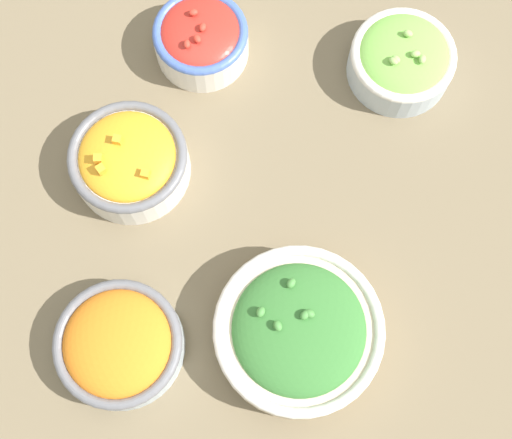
{
  "coord_description": "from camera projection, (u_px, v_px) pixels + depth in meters",
  "views": [
    {
      "loc": [
        -0.23,
        -0.02,
        0.81
      ],
      "look_at": [
        0.0,
        0.0,
        0.03
      ],
      "focal_mm": 50.0,
      "sensor_mm": 36.0,
      "label": 1
    }
  ],
  "objects": [
    {
      "name": "bowl_broccoli",
      "position": [
        298.0,
        331.0,
        0.77
      ],
      "size": [
        0.19,
        0.19,
        0.08
      ],
      "color": "beige",
      "rests_on": "ground_plane"
    },
    {
      "name": "bowl_carrots",
      "position": [
        119.0,
        344.0,
        0.78
      ],
      "size": [
        0.14,
        0.14,
        0.06
      ],
      "color": "#B2C1CC",
      "rests_on": "ground_plane"
    },
    {
      "name": "bowl_cherry_tomatoes",
      "position": [
        201.0,
        38.0,
        0.88
      ],
      "size": [
        0.12,
        0.12,
        0.07
      ],
      "color": "silver",
      "rests_on": "ground_plane"
    },
    {
      "name": "ground_plane",
      "position": [
        256.0,
        227.0,
        0.84
      ],
      "size": [
        3.0,
        3.0,
        0.0
      ],
      "primitive_type": "plane",
      "color": "#75664C"
    },
    {
      "name": "bowl_squash",
      "position": [
        129.0,
        161.0,
        0.83
      ],
      "size": [
        0.14,
        0.14,
        0.07
      ],
      "color": "silver",
      "rests_on": "ground_plane"
    },
    {
      "name": "bowl_lettuce",
      "position": [
        402.0,
        60.0,
        0.87
      ],
      "size": [
        0.13,
        0.13,
        0.07
      ],
      "color": "#B2C1CC",
      "rests_on": "ground_plane"
    }
  ]
}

